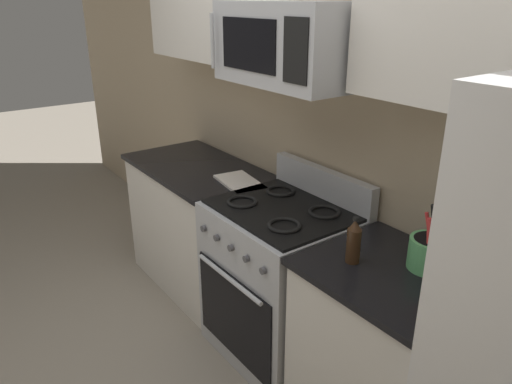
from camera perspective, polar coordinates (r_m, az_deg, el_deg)
The scene contains 8 objects.
wall_back at distance 2.73m, azimuth 9.73°, elevation 7.31°, with size 8.00×0.10×2.60m, color tan.
counter_left at distance 3.50m, azimuth -6.75°, elevation -3.89°, with size 1.09×0.64×0.91m.
range_oven at distance 2.81m, azimuth 2.95°, elevation -10.35°, with size 0.76×0.69×1.09m.
counter_right at distance 2.41m, azimuth 14.69°, elevation -18.10°, with size 0.71×0.64×0.91m.
microwave at distance 2.40m, azimuth 4.12°, elevation 17.07°, with size 0.75×0.44×0.38m.
utensil_crock at distance 2.17m, azimuth 19.85°, elevation -6.70°, with size 0.18×0.18×0.30m.
cutting_board at distance 2.97m, azimuth -1.92°, elevation 1.14°, with size 0.36×0.20×0.02m, color silver.
bottle_soy at distance 2.12m, azimuth 11.46°, elevation -5.76°, with size 0.06×0.06×0.21m.
Camera 1 is at (1.83, -0.80, 1.98)m, focal length 33.91 mm.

